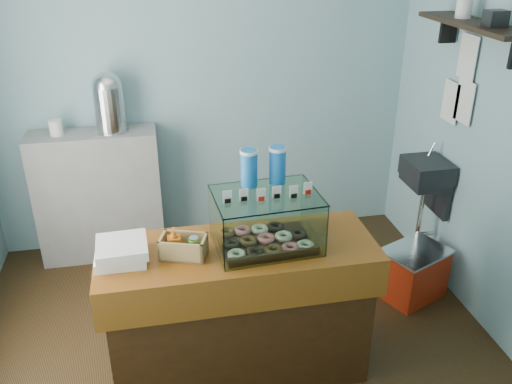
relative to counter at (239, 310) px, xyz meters
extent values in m
plane|color=black|center=(0.00, 0.25, -0.46)|extent=(3.50, 3.50, 0.00)
cube|color=#7BAAB4|center=(0.00, 1.75, 0.94)|extent=(3.50, 0.04, 2.80)
cube|color=#7BAAB4|center=(0.00, -1.25, 0.94)|extent=(3.50, 0.04, 2.80)
cube|color=#7BAAB4|center=(1.75, 0.25, 0.94)|extent=(0.04, 3.00, 2.80)
cube|color=black|center=(1.58, 0.80, 0.44)|extent=(0.30, 0.35, 0.15)
cube|color=black|center=(1.71, 0.80, 0.24)|extent=(0.04, 0.30, 0.35)
cylinder|color=silver|center=(1.65, 0.90, 0.56)|extent=(0.02, 0.02, 0.12)
cylinder|color=silver|center=(1.58, 0.80, 0.09)|extent=(0.04, 0.04, 0.45)
cube|color=black|center=(1.60, 0.55, 1.54)|extent=(0.25, 1.00, 0.03)
cube|color=black|center=(1.67, 0.95, 1.44)|extent=(0.12, 0.03, 0.18)
cube|color=silver|center=(1.73, 0.70, 0.99)|extent=(0.01, 0.21, 0.30)
cube|color=silver|center=(1.73, 0.87, 0.94)|extent=(0.01, 0.21, 0.30)
cube|color=silver|center=(1.73, 0.75, 1.29)|extent=(0.01, 0.21, 0.30)
cube|color=#3C1E0B|center=(0.00, 0.00, -0.04)|extent=(1.50, 0.56, 0.84)
cube|color=#51220A|center=(0.00, 0.00, 0.41)|extent=(1.60, 0.60, 0.06)
cube|color=#51220A|center=(0.00, -0.28, 0.29)|extent=(1.60, 0.04, 0.18)
cube|color=gray|center=(-0.90, 1.57, 0.09)|extent=(1.00, 0.32, 1.10)
cube|color=#351F0F|center=(0.16, 0.00, 0.45)|extent=(0.54, 0.40, 0.02)
torus|color=beige|center=(-0.03, -0.13, 0.48)|extent=(0.10, 0.10, 0.03)
torus|color=black|center=(0.07, -0.13, 0.48)|extent=(0.10, 0.10, 0.03)
torus|color=brown|center=(0.17, -0.12, 0.48)|extent=(0.10, 0.10, 0.03)
torus|color=#E56B7B|center=(0.27, -0.11, 0.48)|extent=(0.10, 0.10, 0.03)
torus|color=beige|center=(0.37, -0.11, 0.48)|extent=(0.10, 0.10, 0.03)
torus|color=black|center=(-0.03, -0.01, 0.48)|extent=(0.10, 0.10, 0.03)
torus|color=brown|center=(0.06, 0.00, 0.48)|extent=(0.10, 0.10, 0.03)
torus|color=#E56B7B|center=(0.16, 0.00, 0.48)|extent=(0.10, 0.10, 0.03)
torus|color=beige|center=(0.26, 0.01, 0.48)|extent=(0.10, 0.10, 0.03)
torus|color=black|center=(0.36, 0.01, 0.48)|extent=(0.10, 0.10, 0.03)
torus|color=brown|center=(-0.04, 0.11, 0.48)|extent=(0.10, 0.10, 0.03)
torus|color=#E56B7B|center=(0.06, 0.12, 0.48)|extent=(0.10, 0.10, 0.03)
torus|color=beige|center=(0.15, 0.13, 0.48)|extent=(0.10, 0.10, 0.03)
torus|color=black|center=(0.25, 0.13, 0.48)|extent=(0.10, 0.10, 0.03)
cube|color=white|center=(0.18, -0.21, 0.60)|extent=(0.57, 0.04, 0.31)
cube|color=white|center=(0.15, 0.21, 0.60)|extent=(0.57, 0.04, 0.31)
cube|color=white|center=(-0.12, -0.02, 0.60)|extent=(0.03, 0.42, 0.31)
cube|color=white|center=(0.45, 0.02, 0.60)|extent=(0.03, 0.42, 0.31)
cube|color=white|center=(0.16, 0.00, 0.76)|extent=(0.61, 0.46, 0.01)
cube|color=silver|center=(-0.06, -0.06, 0.79)|extent=(0.05, 0.01, 0.07)
cube|color=black|center=(-0.06, -0.06, 0.77)|extent=(0.03, 0.02, 0.02)
cube|color=silver|center=(0.03, -0.06, 0.79)|extent=(0.05, 0.01, 0.07)
cube|color=black|center=(0.03, -0.06, 0.77)|extent=(0.03, 0.02, 0.02)
cube|color=silver|center=(0.12, -0.05, 0.79)|extent=(0.05, 0.01, 0.07)
cube|color=red|center=(0.12, -0.05, 0.77)|extent=(0.03, 0.02, 0.02)
cube|color=silver|center=(0.21, -0.04, 0.79)|extent=(0.05, 0.01, 0.07)
cube|color=black|center=(0.21, -0.04, 0.77)|extent=(0.03, 0.02, 0.02)
cube|color=silver|center=(0.30, -0.04, 0.79)|extent=(0.05, 0.01, 0.07)
cube|color=black|center=(0.30, -0.04, 0.77)|extent=(0.03, 0.02, 0.02)
cube|color=silver|center=(0.39, -0.03, 0.79)|extent=(0.05, 0.01, 0.07)
cube|color=red|center=(0.39, -0.03, 0.77)|extent=(0.03, 0.02, 0.02)
cylinder|color=blue|center=(0.09, 0.14, 0.87)|extent=(0.09, 0.09, 0.22)
cylinder|color=white|center=(0.09, 0.14, 0.97)|extent=(0.10, 0.10, 0.02)
cylinder|color=blue|center=(0.26, 0.15, 0.87)|extent=(0.09, 0.09, 0.22)
cylinder|color=white|center=(0.26, 0.15, 0.97)|extent=(0.10, 0.10, 0.02)
cube|color=#A78453|center=(-0.31, -0.03, 0.45)|extent=(0.29, 0.22, 0.01)
cube|color=#A78453|center=(-0.33, -0.09, 0.50)|extent=(0.24, 0.09, 0.12)
cube|color=#A78453|center=(-0.29, 0.04, 0.50)|extent=(0.24, 0.09, 0.12)
cube|color=#A78453|center=(-0.42, 0.01, 0.50)|extent=(0.06, 0.15, 0.12)
cube|color=#A78453|center=(-0.20, -0.07, 0.50)|extent=(0.06, 0.15, 0.12)
imported|color=#C46212|center=(-0.36, -0.01, 0.53)|extent=(0.09, 0.09, 0.16)
cylinder|color=#3D8925|center=(-0.25, -0.05, 0.50)|extent=(0.06, 0.06, 0.10)
cylinder|color=silver|center=(-0.25, -0.05, 0.56)|extent=(0.05, 0.05, 0.01)
cube|color=white|center=(-0.65, 0.01, 0.47)|extent=(0.27, 0.27, 0.05)
cube|color=white|center=(-0.64, 0.00, 0.52)|extent=(0.28, 0.28, 0.05)
cylinder|color=silver|center=(-0.73, 1.57, 0.65)|extent=(0.26, 0.26, 0.01)
cylinder|color=silver|center=(-0.73, 1.57, 0.83)|extent=(0.23, 0.23, 0.35)
sphere|color=silver|center=(-0.73, 1.57, 1.00)|extent=(0.23, 0.23, 0.23)
cube|color=#A8240D|center=(1.41, 0.49, -0.27)|extent=(0.53, 0.48, 0.38)
cube|color=silver|center=(1.41, 0.49, -0.06)|extent=(0.56, 0.51, 0.02)
camera|label=1|loc=(-0.42, -2.60, 2.08)|focal=38.00mm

